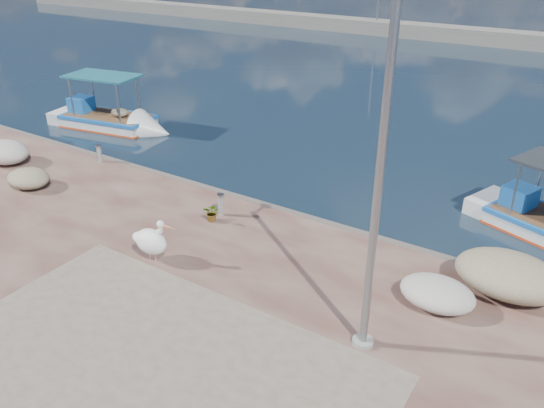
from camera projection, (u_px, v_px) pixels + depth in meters
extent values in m
plane|color=#162635|center=(186.00, 313.00, 12.66)|extent=(1400.00, 1400.00, 0.00)
cube|color=gray|center=(117.00, 397.00, 9.70)|extent=(9.00, 7.00, 0.01)
cube|color=gray|center=(516.00, 40.00, 42.38)|extent=(120.00, 2.20, 1.20)
cube|color=white|center=(109.00, 125.00, 24.91)|extent=(6.17, 2.94, 0.97)
cube|color=blue|center=(108.00, 116.00, 24.71)|extent=(4.55, 2.71, 0.14)
cube|color=#B63D16|center=(109.00, 126.00, 24.94)|extent=(4.55, 2.69, 0.12)
cube|color=blue|center=(81.00, 104.00, 25.04)|extent=(1.07, 1.07, 0.72)
cube|color=#195666|center=(102.00, 76.00, 23.86)|extent=(3.53, 2.38, 0.08)
cube|color=blue|center=(519.00, 196.00, 16.35)|extent=(1.10, 1.10, 0.67)
cylinder|color=tan|center=(150.00, 254.00, 13.76)|extent=(0.04, 0.04, 0.31)
cylinder|color=tan|center=(155.00, 255.00, 13.71)|extent=(0.04, 0.04, 0.31)
ellipsoid|color=white|center=(151.00, 242.00, 13.56)|extent=(1.04, 0.76, 0.67)
cylinder|color=white|center=(160.00, 232.00, 13.31)|extent=(0.24, 0.16, 0.57)
sphere|color=white|center=(160.00, 224.00, 13.18)|extent=(0.19, 0.19, 0.19)
cone|color=#DE8656|center=(168.00, 227.00, 13.13)|extent=(0.47, 0.19, 0.14)
cylinder|color=gray|center=(378.00, 191.00, 9.40)|extent=(0.16, 0.16, 7.00)
cylinder|color=gray|center=(363.00, 341.00, 10.97)|extent=(0.44, 0.44, 0.10)
cylinder|color=gray|center=(221.00, 205.00, 15.91)|extent=(0.17, 0.17, 0.65)
cylinder|color=gray|center=(220.00, 195.00, 15.76)|extent=(0.22, 0.22, 0.06)
cylinder|color=gray|center=(99.00, 154.00, 19.67)|extent=(0.16, 0.16, 0.63)
cylinder|color=gray|center=(98.00, 146.00, 19.52)|extent=(0.22, 0.22, 0.05)
imported|color=#33722D|center=(212.00, 213.00, 15.58)|extent=(0.58, 0.54, 0.55)
ellipsoid|color=silver|center=(5.00, 152.00, 19.58)|extent=(1.97, 1.43, 0.81)
ellipsoid|color=#BFB28E|center=(509.00, 275.00, 12.34)|extent=(2.46, 1.76, 0.97)
ellipsoid|color=silver|center=(437.00, 293.00, 11.99)|extent=(1.70, 1.28, 0.64)
ellipsoid|color=#BFB28E|center=(29.00, 178.00, 17.72)|extent=(1.55, 1.20, 0.60)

